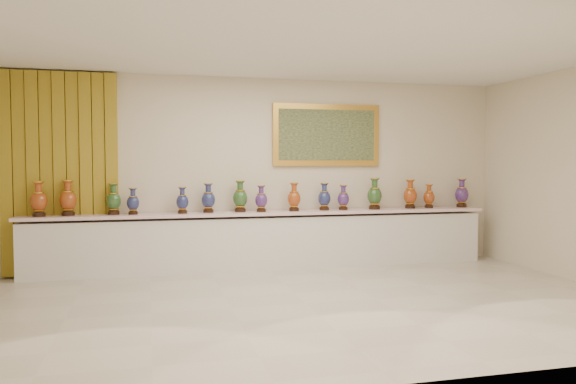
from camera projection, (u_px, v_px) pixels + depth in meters
name	position (u px, v px, depth m)	size (l,w,h in m)	color
ground	(306.00, 303.00, 6.61)	(8.00, 8.00, 0.00)	beige
room	(107.00, 167.00, 8.32)	(8.00, 8.00, 8.00)	beige
counter	(267.00, 241.00, 8.79)	(7.28, 0.48, 0.90)	white
vase_0	(39.00, 201.00, 7.90)	(0.24, 0.24, 0.50)	black
vase_1	(68.00, 200.00, 8.05)	(0.31, 0.31, 0.51)	black
vase_2	(114.00, 201.00, 8.21)	(0.25, 0.25, 0.46)	black
vase_3	(133.00, 202.00, 8.23)	(0.22, 0.22, 0.39)	black
vase_4	(182.00, 202.00, 8.40)	(0.24, 0.24, 0.40)	black
vase_5	(208.00, 199.00, 8.55)	(0.28, 0.28, 0.45)	black
vase_6	(240.00, 198.00, 8.67)	(0.29, 0.29, 0.48)	black
vase_7	(261.00, 200.00, 8.68)	(0.21, 0.21, 0.41)	black
vase_8	(294.00, 198.00, 8.82)	(0.25, 0.25, 0.44)	black
vase_9	(324.00, 198.00, 8.97)	(0.22, 0.22, 0.44)	black
vase_10	(343.00, 199.00, 9.04)	(0.22, 0.22, 0.40)	black
vase_11	(375.00, 195.00, 9.16)	(0.30, 0.30, 0.51)	black
vase_12	(410.00, 195.00, 9.35)	(0.23, 0.23, 0.48)	black
vase_13	(429.00, 197.00, 9.44)	(0.19, 0.19, 0.40)	black
vase_14	(462.00, 194.00, 9.59)	(0.28, 0.28, 0.49)	black
label_card	(227.00, 213.00, 8.47)	(0.10, 0.06, 0.00)	white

